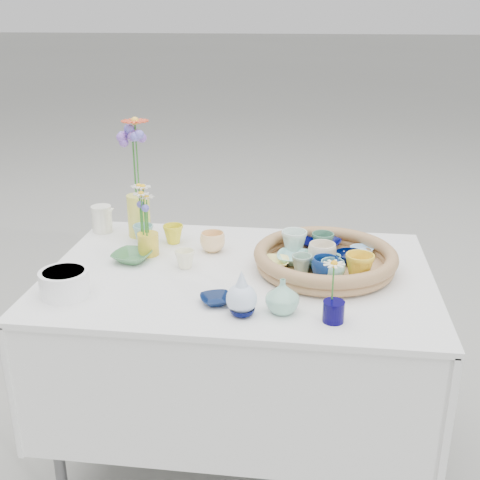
# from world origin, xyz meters

# --- Properties ---
(ground) EXTENTS (80.00, 80.00, 0.00)m
(ground) POSITION_xyz_m (0.00, 0.00, 0.00)
(ground) COLOR gray
(display_table) EXTENTS (1.26, 0.86, 0.77)m
(display_table) POSITION_xyz_m (0.00, 0.00, 0.00)
(display_table) COLOR silver
(display_table) RESTS_ON ground
(wicker_tray) EXTENTS (0.47, 0.47, 0.08)m
(wicker_tray) POSITION_xyz_m (0.28, 0.05, 0.80)
(wicker_tray) COLOR brown
(wicker_tray) RESTS_ON display_table
(tray_ceramic_0) EXTENTS (0.18, 0.18, 0.03)m
(tray_ceramic_0) POSITION_xyz_m (0.26, 0.19, 0.80)
(tray_ceramic_0) COLOR #00033C
(tray_ceramic_0) RESTS_ON wicker_tray
(tray_ceramic_1) EXTENTS (0.12, 0.12, 0.03)m
(tray_ceramic_1) POSITION_xyz_m (0.36, 0.09, 0.80)
(tray_ceramic_1) COLOR black
(tray_ceramic_1) RESTS_ON wicker_tray
(tray_ceramic_2) EXTENTS (0.10, 0.10, 0.08)m
(tray_ceramic_2) POSITION_xyz_m (0.38, -0.05, 0.83)
(tray_ceramic_2) COLOR yellow
(tray_ceramic_2) RESTS_ON wicker_tray
(tray_ceramic_3) EXTENTS (0.18, 0.18, 0.03)m
(tray_ceramic_3) POSITION_xyz_m (0.26, 0.04, 0.80)
(tray_ceramic_3) COLOR #64A48A
(tray_ceramic_3) RESTS_ON wicker_tray
(tray_ceramic_4) EXTENTS (0.08, 0.08, 0.06)m
(tray_ceramic_4) POSITION_xyz_m (0.20, -0.02, 0.81)
(tray_ceramic_4) COLOR #8CB19B
(tray_ceramic_4) RESTS_ON wicker_tray
(tray_ceramic_5) EXTENTS (0.13, 0.13, 0.03)m
(tray_ceramic_5) POSITION_xyz_m (0.18, 0.06, 0.80)
(tray_ceramic_5) COLOR #92DFD8
(tray_ceramic_5) RESTS_ON wicker_tray
(tray_ceramic_6) EXTENTS (0.12, 0.12, 0.08)m
(tray_ceramic_6) POSITION_xyz_m (0.17, 0.14, 0.82)
(tray_ceramic_6) COLOR silver
(tray_ceramic_6) RESTS_ON wicker_tray
(tray_ceramic_7) EXTENTS (0.12, 0.12, 0.07)m
(tray_ceramic_7) POSITION_xyz_m (0.27, 0.06, 0.82)
(tray_ceramic_7) COLOR #F2E4CA
(tray_ceramic_7) RESTS_ON wicker_tray
(tray_ceramic_8) EXTENTS (0.10, 0.10, 0.03)m
(tray_ceramic_8) POSITION_xyz_m (0.40, 0.16, 0.80)
(tray_ceramic_8) COLOR #B6DFFD
(tray_ceramic_8) RESTS_ON wicker_tray
(tray_ceramic_9) EXTENTS (0.09, 0.09, 0.07)m
(tray_ceramic_9) POSITION_xyz_m (0.28, -0.05, 0.82)
(tray_ceramic_9) COLOR navy
(tray_ceramic_9) RESTS_ON wicker_tray
(tray_ceramic_10) EXTENTS (0.10, 0.10, 0.02)m
(tray_ceramic_10) POSITION_xyz_m (0.11, 0.02, 0.80)
(tray_ceramic_10) COLOR #FFF183
(tray_ceramic_10) RESTS_ON wicker_tray
(tray_ceramic_11) EXTENTS (0.09, 0.09, 0.06)m
(tray_ceramic_11) POSITION_xyz_m (0.30, -0.06, 0.81)
(tray_ceramic_11) COLOR #93E3D7
(tray_ceramic_11) RESTS_ON wicker_tray
(tray_ceramic_12) EXTENTS (0.10, 0.10, 0.07)m
(tray_ceramic_12) POSITION_xyz_m (0.27, 0.16, 0.82)
(tray_ceramic_12) COLOR #3E7058
(tray_ceramic_12) RESTS_ON wicker_tray
(loose_ceramic_0) EXTENTS (0.09, 0.09, 0.07)m
(loose_ceramic_0) POSITION_xyz_m (-0.27, 0.23, 0.80)
(loose_ceramic_0) COLOR yellow
(loose_ceramic_0) RESTS_ON display_table
(loose_ceramic_1) EXTENTS (0.11, 0.11, 0.07)m
(loose_ceramic_1) POSITION_xyz_m (-0.12, 0.17, 0.80)
(loose_ceramic_1) COLOR #FFCF8C
(loose_ceramic_1) RESTS_ON display_table
(loose_ceramic_2) EXTENTS (0.16, 0.16, 0.03)m
(loose_ceramic_2) POSITION_xyz_m (-0.38, 0.04, 0.78)
(loose_ceramic_2) COLOR #3F7646
(loose_ceramic_2) RESTS_ON display_table
(loose_ceramic_3) EXTENTS (0.07, 0.07, 0.06)m
(loose_ceramic_3) POSITION_xyz_m (-0.18, 0.01, 0.80)
(loose_ceramic_3) COLOR #FFFCCF
(loose_ceramic_3) RESTS_ON display_table
(loose_ceramic_4) EXTENTS (0.12, 0.12, 0.02)m
(loose_ceramic_4) POSITION_xyz_m (-0.04, -0.23, 0.78)
(loose_ceramic_4) COLOR #09183D
(loose_ceramic_4) RESTS_ON display_table
(loose_ceramic_5) EXTENTS (0.08, 0.08, 0.07)m
(loose_ceramic_5) POSITION_xyz_m (-0.38, 0.22, 0.80)
(loose_ceramic_5) COLOR #7DB7B0
(loose_ceramic_5) RESTS_ON display_table
(loose_ceramic_6) EXTENTS (0.08, 0.08, 0.02)m
(loose_ceramic_6) POSITION_xyz_m (0.05, -0.30, 0.78)
(loose_ceramic_6) COLOR #000431
(loose_ceramic_6) RESTS_ON display_table
(fluted_bowl) EXTENTS (0.19, 0.19, 0.08)m
(fluted_bowl) POSITION_xyz_m (-0.50, -0.23, 0.80)
(fluted_bowl) COLOR white
(fluted_bowl) RESTS_ON display_table
(bud_vase_paleblue) EXTENTS (0.12, 0.12, 0.14)m
(bud_vase_paleblue) POSITION_xyz_m (0.04, -0.28, 0.83)
(bud_vase_paleblue) COLOR silver
(bud_vase_paleblue) RESTS_ON display_table
(bud_vase_seafoam) EXTENTS (0.10, 0.10, 0.10)m
(bud_vase_seafoam) POSITION_xyz_m (0.16, -0.26, 0.82)
(bud_vase_seafoam) COLOR #84BEA4
(bud_vase_seafoam) RESTS_ON display_table
(bud_vase_cobalt) EXTENTS (0.07, 0.07, 0.06)m
(bud_vase_cobalt) POSITION_xyz_m (0.30, -0.30, 0.80)
(bud_vase_cobalt) COLOR #04003A
(bud_vase_cobalt) RESTS_ON display_table
(single_daisy) EXTENTS (0.09, 0.09, 0.13)m
(single_daisy) POSITION_xyz_m (0.30, -0.29, 0.88)
(single_daisy) COLOR white
(single_daisy) RESTS_ON bud_vase_cobalt
(tall_vase_yellow) EXTENTS (0.09, 0.09, 0.16)m
(tall_vase_yellow) POSITION_xyz_m (-0.42, 0.29, 0.85)
(tall_vase_yellow) COLOR #DCD64D
(tall_vase_yellow) RESTS_ON display_table
(gerbera) EXTENTS (0.14, 0.14, 0.30)m
(gerbera) POSITION_xyz_m (-0.41, 0.29, 1.06)
(gerbera) COLOR #E54929
(gerbera) RESTS_ON tall_vase_yellow
(hydrangea) EXTENTS (0.11, 0.11, 0.30)m
(hydrangea) POSITION_xyz_m (-0.43, 0.30, 1.03)
(hydrangea) COLOR #6A62CE
(hydrangea) RESTS_ON tall_vase_yellow
(white_pitcher) EXTENTS (0.12, 0.10, 0.10)m
(white_pitcher) POSITION_xyz_m (-0.58, 0.31, 0.82)
(white_pitcher) COLOR white
(white_pitcher) RESTS_ON display_table
(daisy_cup) EXTENTS (0.09, 0.09, 0.08)m
(daisy_cup) POSITION_xyz_m (-0.34, 0.11, 0.80)
(daisy_cup) COLOR gold
(daisy_cup) RESTS_ON display_table
(daisy_posy) EXTENTS (0.10, 0.10, 0.17)m
(daisy_posy) POSITION_xyz_m (-0.34, 0.11, 0.93)
(daisy_posy) COLOR silver
(daisy_posy) RESTS_ON daisy_cup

